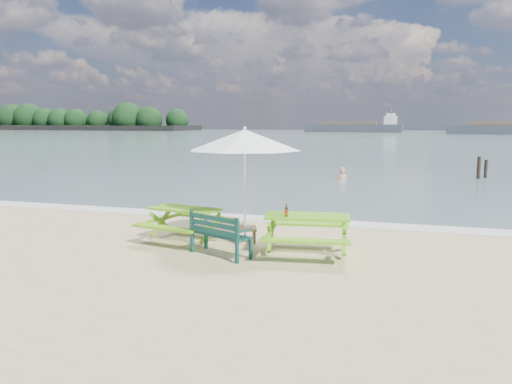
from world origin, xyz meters
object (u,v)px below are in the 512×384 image
(side_table, at_px, (245,234))
(patio_umbrella, at_px, (245,140))
(beer_bottle, at_px, (286,212))
(swimmer, at_px, (341,185))
(picnic_table_right, at_px, (307,235))
(park_bench, at_px, (221,243))
(picnic_table_left, at_px, (185,225))

(side_table, height_order, patio_umbrella, patio_umbrella)
(beer_bottle, relative_size, swimmer, 0.16)
(picnic_table_right, distance_m, park_bench, 1.79)
(picnic_table_left, xyz_separation_m, swimmer, (1.78, 13.93, -0.67))
(picnic_table_left, distance_m, beer_bottle, 2.67)
(side_table, xyz_separation_m, patio_umbrella, (0.00, 0.00, 2.15))
(picnic_table_right, bearing_deg, side_table, 157.25)
(picnic_table_left, height_order, patio_umbrella, patio_umbrella)
(park_bench, distance_m, swimmer, 14.92)
(park_bench, relative_size, swimmer, 0.85)
(picnic_table_right, height_order, beer_bottle, beer_bottle)
(side_table, height_order, swimmer, swimmer)
(beer_bottle, bearing_deg, side_table, 141.82)
(picnic_table_right, bearing_deg, swimmer, 94.61)
(picnic_table_left, bearing_deg, park_bench, -37.77)
(beer_bottle, bearing_deg, swimmer, 93.03)
(swimmer, bearing_deg, beer_bottle, -86.97)
(beer_bottle, distance_m, swimmer, 14.62)
(picnic_table_right, bearing_deg, beer_bottle, -143.76)
(patio_umbrella, bearing_deg, park_bench, -94.08)
(patio_umbrella, bearing_deg, beer_bottle, -38.18)
(picnic_table_left, xyz_separation_m, patio_umbrella, (1.35, 0.33, 1.96))
(picnic_table_right, xyz_separation_m, park_bench, (-1.67, -0.64, -0.13))
(patio_umbrella, distance_m, beer_bottle, 2.08)
(patio_umbrella, distance_m, swimmer, 13.86)
(picnic_table_right, relative_size, swimmer, 1.24)
(swimmer, bearing_deg, picnic_table_right, -85.39)
(park_bench, height_order, patio_umbrella, patio_umbrella)
(side_table, distance_m, beer_bottle, 1.69)
(picnic_table_left, xyz_separation_m, side_table, (1.35, 0.33, -0.20))
(patio_umbrella, relative_size, beer_bottle, 12.19)
(park_bench, height_order, swimmer, park_bench)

